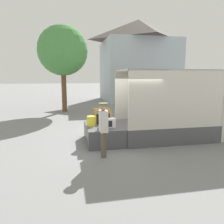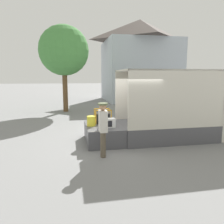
# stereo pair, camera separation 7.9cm
# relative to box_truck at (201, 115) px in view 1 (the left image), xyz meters

# --- Properties ---
(ground_plane) EXTENTS (160.00, 160.00, 0.00)m
(ground_plane) POSITION_rel_box_truck_xyz_m (-3.59, -0.00, -0.94)
(ground_plane) COLOR gray
(box_truck) EXTENTS (5.96, 2.19, 2.86)m
(box_truck) POSITION_rel_box_truck_xyz_m (0.00, 0.00, 0.00)
(box_truck) COLOR silver
(box_truck) RESTS_ON ground
(tailgate_deck) EXTENTS (1.40, 2.08, 0.68)m
(tailgate_deck) POSITION_rel_box_truck_xyz_m (-4.30, -0.00, -0.60)
(tailgate_deck) COLOR #4C4C51
(tailgate_deck) RESTS_ON ground
(microwave) EXTENTS (0.51, 0.35, 0.34)m
(microwave) POSITION_rel_box_truck_xyz_m (-4.18, -0.41, -0.09)
(microwave) COLOR white
(microwave) RESTS_ON tailgate_deck
(portable_generator) EXTENTS (0.66, 0.53, 0.58)m
(portable_generator) POSITION_rel_box_truck_xyz_m (-4.25, 0.41, -0.04)
(portable_generator) COLOR black
(portable_generator) RESTS_ON tailgate_deck
(orange_bucket) EXTENTS (0.33, 0.33, 0.39)m
(orange_bucket) POSITION_rel_box_truck_xyz_m (-4.79, -0.04, -0.07)
(orange_bucket) COLOR yellow
(orange_bucket) RESTS_ON tailgate_deck
(worker_person) EXTENTS (0.32, 0.44, 1.77)m
(worker_person) POSITION_rel_box_truck_xyz_m (-4.58, -1.68, 0.15)
(worker_person) COLOR brown
(worker_person) RESTS_ON ground
(house_backdrop) EXTENTS (7.82, 7.21, 8.62)m
(house_backdrop) POSITION_rel_box_truck_xyz_m (2.03, 15.06, 3.45)
(house_backdrop) COLOR #A8B2BC
(house_backdrop) RESTS_ON ground
(street_tree) EXTENTS (3.60, 3.60, 6.26)m
(street_tree) POSITION_rel_box_truck_xyz_m (-5.90, 8.22, 3.49)
(street_tree) COLOR brown
(street_tree) RESTS_ON ground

